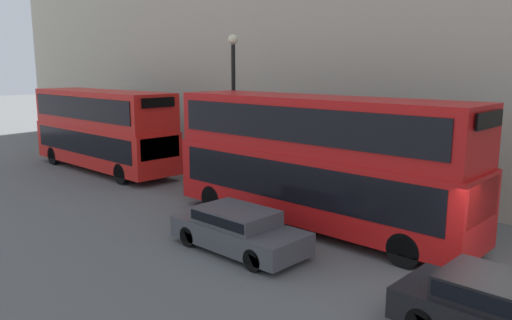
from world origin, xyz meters
TOP-DOWN VIEW (x-y plane):
  - ground_plane at (0.00, 0.00)m, footprint 200.00×200.00m
  - bus_leading at (1.60, 6.57)m, footprint 2.59×11.16m
  - bus_second_in_queue at (1.60, 20.60)m, footprint 2.59×10.35m
  - car_dark_sedan at (-1.80, -0.73)m, footprint 1.89×4.28m
  - car_hatchback at (-1.80, 6.83)m, footprint 1.83×4.34m
  - street_lamp at (3.65, 12.67)m, footprint 0.44×0.44m
  - pedestrian at (4.20, 12.67)m, footprint 0.36×0.36m

SIDE VIEW (x-z plane):
  - ground_plane at x=0.00m, z-range 0.00..0.00m
  - car_hatchback at x=-1.80m, z-range 0.04..1.33m
  - car_dark_sedan at x=-1.80m, z-range 0.04..1.40m
  - pedestrian at x=4.20m, z-range -0.07..1.61m
  - bus_second_in_queue at x=1.60m, z-range 0.22..4.47m
  - bus_leading at x=1.60m, z-range 0.23..4.72m
  - street_lamp at x=3.65m, z-range 0.78..7.63m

